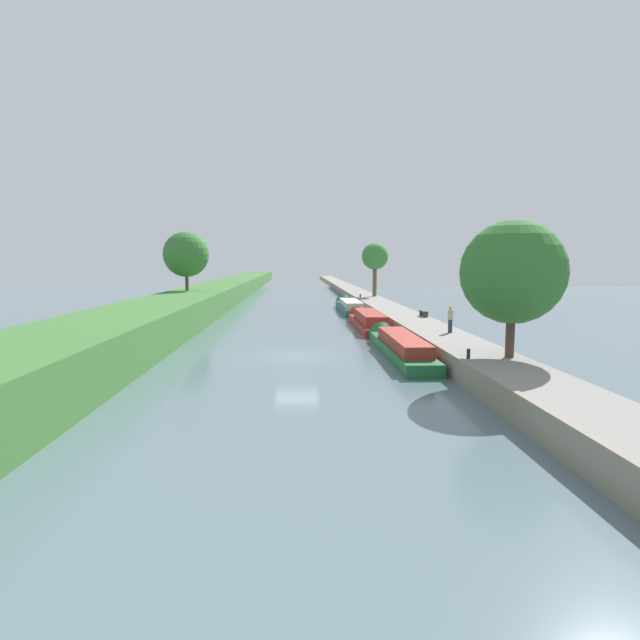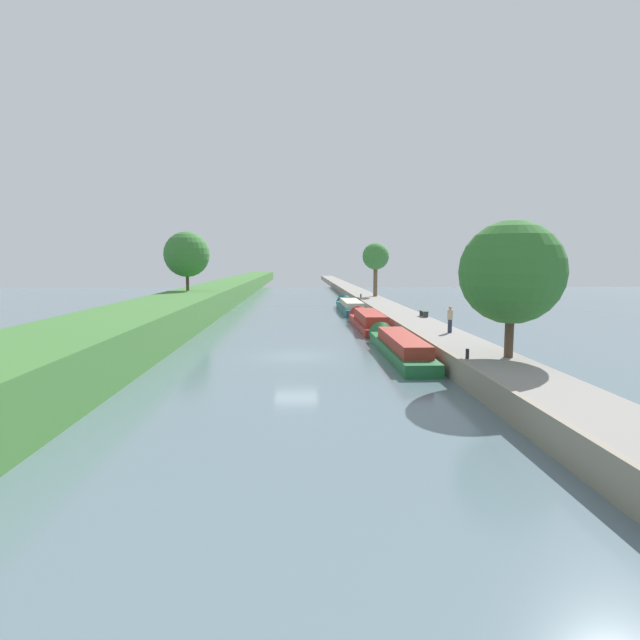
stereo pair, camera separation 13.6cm
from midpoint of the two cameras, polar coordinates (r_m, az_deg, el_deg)
The scene contains 14 objects.
ground_plane at distance 30.20m, azimuth -2.51°, elevation -3.99°, with size 160.00×160.00×0.00m, color slate.
left_grassy_bank at distance 31.83m, azimuth -21.90°, elevation -1.75°, with size 6.14×260.00×2.37m.
right_towpath at distance 31.43m, azimuth 14.26°, elevation -2.76°, with size 3.14×260.00×1.09m.
stone_quay at distance 30.98m, azimuth 11.25°, elevation -2.77°, with size 0.25×260.00×1.14m.
narrowboat_green at distance 30.90m, azimuth 8.72°, elevation -2.81°, with size 1.87×12.77×1.87m.
narrowboat_red at distance 43.47m, azimuth 5.33°, elevation -0.06°, with size 2.05×12.54×2.08m.
narrowboat_teal at distance 57.50m, azimuth 3.36°, elevation 1.53°, with size 2.15×13.88×2.04m.
tree_rightbank_near at distance 25.06m, azimuth 20.51°, elevation 4.94°, with size 4.70×4.70×6.26m.
tree_rightbank_midnear at distance 65.76m, azimuth 6.21°, elevation 6.92°, with size 3.33×3.33×6.70m.
tree_leftbank_downstream at distance 56.76m, azimuth -14.40°, elevation 7.01°, with size 4.77×4.77×6.24m.
person_walking at distance 32.94m, azimuth 14.24°, elevation 0.14°, with size 0.34×0.34×1.66m.
mooring_bollard_near at distance 24.45m, azimuth 16.07°, elevation -3.59°, with size 0.16×0.16×0.45m.
mooring_bollard_far at distance 63.34m, azimuth 4.59°, elevation 2.68°, with size 0.16×0.16×0.45m.
park_bench at distance 42.20m, azimuth 11.46°, elevation 0.84°, with size 0.44×1.50×0.47m.
Camera 2 is at (0.13, -29.71, 5.48)m, focal length 29.06 mm.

